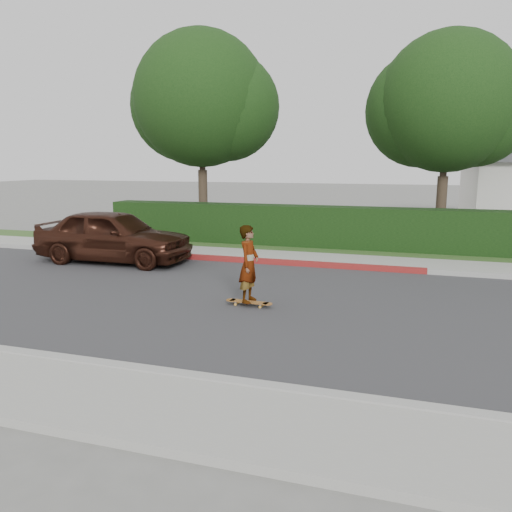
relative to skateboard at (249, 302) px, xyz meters
name	(u,v)px	position (x,y,z in m)	size (l,w,h in m)	color
ground	(380,314)	(2.70, 0.29, -0.09)	(120.00, 120.00, 0.00)	slate
road	(380,313)	(2.70, 0.29, -0.09)	(60.00, 8.00, 0.01)	#2D2D30
curb_near	(360,402)	(2.70, -3.81, -0.02)	(60.00, 0.20, 0.15)	#9E9E99
sidewalk_near	(351,441)	(2.70, -4.71, -0.03)	(60.00, 1.60, 0.12)	gray
curb_far	(390,269)	(2.70, 4.39, -0.02)	(60.00, 0.20, 0.15)	#9E9E99
curb_red_section	(222,259)	(-2.30, 4.39, -0.01)	(12.00, 0.21, 0.15)	maroon
sidewalk_far	(391,263)	(2.70, 5.29, -0.03)	(60.00, 1.60, 0.12)	gray
planting_strip	(393,254)	(2.70, 6.89, -0.04)	(60.00, 1.60, 0.10)	#2D4C1E
hedge	(307,227)	(-0.30, 7.49, 0.66)	(15.00, 1.00, 1.50)	black
flowering_shrub	(126,232)	(-7.31, 7.03, 0.24)	(1.40, 1.00, 0.90)	#2D4C19
tree_left	(203,103)	(-4.81, 8.98, 5.17)	(5.99, 5.21, 8.00)	#33261C
tree_center	(447,107)	(4.19, 9.48, 4.81)	(5.66, 4.84, 7.44)	#33261C
skateboard	(249,302)	(0.00, 0.00, 0.00)	(1.05, 0.26, 0.10)	gold
skateboarder	(249,264)	(0.00, 0.00, 0.83)	(0.60, 0.39, 1.63)	white
car_maroon	(113,236)	(-5.41, 3.30, 0.72)	(1.92, 4.78, 1.63)	#371A11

